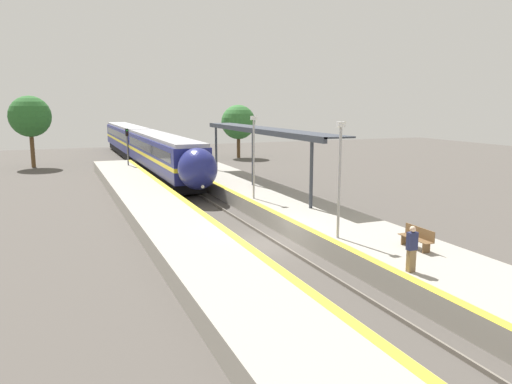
{
  "coord_description": "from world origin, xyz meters",
  "views": [
    {
      "loc": [
        -9.19,
        -21.92,
        6.87
      ],
      "look_at": [
        0.59,
        2.19,
        2.23
      ],
      "focal_mm": 35.0,
      "sensor_mm": 36.0,
      "label": 1
    }
  ],
  "objects_px": {
    "railway_signal": "(128,147)",
    "lamppost_near": "(340,172)",
    "train": "(143,145)",
    "platform_bench": "(417,237)",
    "person_waiting": "(412,248)",
    "lamppost_mid": "(254,152)"
  },
  "relations": [
    {
      "from": "train",
      "to": "railway_signal",
      "type": "bearing_deg",
      "value": -111.28
    },
    {
      "from": "train",
      "to": "platform_bench",
      "type": "distance_m",
      "value": 40.2
    },
    {
      "from": "train",
      "to": "person_waiting",
      "type": "xyz_separation_m",
      "value": [
        2.34,
        -42.21,
        -0.49
      ]
    },
    {
      "from": "lamppost_near",
      "to": "person_waiting",
      "type": "bearing_deg",
      "value": -89.95
    },
    {
      "from": "platform_bench",
      "to": "person_waiting",
      "type": "xyz_separation_m",
      "value": [
        -2.16,
        -2.27,
        0.39
      ]
    },
    {
      "from": "platform_bench",
      "to": "lamppost_near",
      "type": "height_order",
      "value": "lamppost_near"
    },
    {
      "from": "platform_bench",
      "to": "lamppost_near",
      "type": "distance_m",
      "value": 4.25
    },
    {
      "from": "platform_bench",
      "to": "lamppost_mid",
      "type": "xyz_separation_m",
      "value": [
        -2.16,
        12.8,
        2.49
      ]
    },
    {
      "from": "platform_bench",
      "to": "railway_signal",
      "type": "relative_size",
      "value": 0.39
    },
    {
      "from": "platform_bench",
      "to": "person_waiting",
      "type": "distance_m",
      "value": 3.16
    },
    {
      "from": "railway_signal",
      "to": "lamppost_near",
      "type": "height_order",
      "value": "lamppost_near"
    },
    {
      "from": "lamppost_mid",
      "to": "lamppost_near",
      "type": "bearing_deg",
      "value": -90.0
    },
    {
      "from": "train",
      "to": "lamppost_near",
      "type": "xyz_separation_m",
      "value": [
        2.34,
        -37.26,
        1.61
      ]
    },
    {
      "from": "person_waiting",
      "to": "train",
      "type": "bearing_deg",
      "value": 93.18
    },
    {
      "from": "person_waiting",
      "to": "railway_signal",
      "type": "distance_m",
      "value": 35.9
    },
    {
      "from": "platform_bench",
      "to": "lamppost_near",
      "type": "xyz_separation_m",
      "value": [
        -2.16,
        2.68,
        2.49
      ]
    },
    {
      "from": "platform_bench",
      "to": "lamppost_mid",
      "type": "distance_m",
      "value": 13.22
    },
    {
      "from": "train",
      "to": "railway_signal",
      "type": "relative_size",
      "value": 10.76
    },
    {
      "from": "railway_signal",
      "to": "lamppost_near",
      "type": "relative_size",
      "value": 0.87
    },
    {
      "from": "platform_bench",
      "to": "person_waiting",
      "type": "height_order",
      "value": "person_waiting"
    },
    {
      "from": "person_waiting",
      "to": "lamppost_near",
      "type": "distance_m",
      "value": 5.37
    },
    {
      "from": "lamppost_near",
      "to": "lamppost_mid",
      "type": "bearing_deg",
      "value": 90.0
    }
  ]
}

